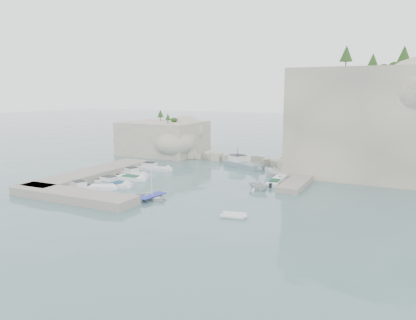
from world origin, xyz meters
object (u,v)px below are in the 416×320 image
at_px(rowboat, 152,199).
at_px(tender_east_a, 258,190).
at_px(motorboat_c, 131,180).
at_px(inflatable_dinghy, 233,217).
at_px(motorboat_e, 102,189).
at_px(motorboat_d, 114,186).
at_px(tender_east_c, 283,177).
at_px(tender_east_d, 278,176).
at_px(motorboat_a, 154,170).
at_px(tender_east_b, 274,184).
at_px(work_boat, 244,167).
at_px(motorboat_b, 135,176).
at_px(motorboat_f, 82,191).

bearing_deg(rowboat, tender_east_a, -36.29).
height_order(motorboat_c, inflatable_dinghy, motorboat_c).
bearing_deg(inflatable_dinghy, motorboat_e, 161.45).
xyz_separation_m(motorboat_d, tender_east_a, (19.67, 6.71, 0.00)).
relative_size(motorboat_c, tender_east_c, 1.13).
bearing_deg(tender_east_d, inflatable_dinghy, 169.66).
distance_m(motorboat_a, inflatable_dinghy, 29.15).
height_order(motorboat_d, tender_east_c, motorboat_d).
relative_size(motorboat_a, tender_east_b, 1.39).
bearing_deg(inflatable_dinghy, tender_east_d, 85.65).
distance_m(tender_east_b, work_boat, 13.95).
bearing_deg(tender_east_a, work_boat, 49.30).
relative_size(motorboat_e, tender_east_d, 0.91).
xyz_separation_m(motorboat_c, tender_east_b, (20.86, 6.65, 0.00)).
distance_m(motorboat_c, rowboat, 12.49).
distance_m(inflatable_dinghy, tender_east_a, 12.87).
bearing_deg(tender_east_b, motorboat_d, 114.90).
distance_m(motorboat_a, tender_east_a, 21.66).
bearing_deg(motorboat_a, motorboat_d, -89.78).
relative_size(motorboat_a, tender_east_c, 1.42).
bearing_deg(motorboat_e, motorboat_d, 71.00).
bearing_deg(motorboat_c, rowboat, -40.80).
bearing_deg(motorboat_d, motorboat_b, 109.15).
bearing_deg(tender_east_d, tender_east_b, 176.56).
height_order(motorboat_a, tender_east_d, tender_east_d).
distance_m(motorboat_a, tender_east_d, 21.17).
relative_size(motorboat_d, motorboat_f, 1.05).
height_order(rowboat, inflatable_dinghy, rowboat).
xyz_separation_m(inflatable_dinghy, tender_east_a, (-1.60, 12.77, 0.00)).
bearing_deg(work_boat, motorboat_e, -88.87).
bearing_deg(inflatable_dinghy, motorboat_d, 155.29).
relative_size(motorboat_a, motorboat_b, 1.09).
relative_size(motorboat_c, rowboat, 1.16).
bearing_deg(motorboat_c, tender_east_b, 18.12).
height_order(motorboat_a, motorboat_f, same).
xyz_separation_m(tender_east_b, tender_east_c, (-0.19, 5.21, 0.00)).
distance_m(motorboat_f, tender_east_c, 30.48).
bearing_deg(motorboat_a, motorboat_f, -97.22).
xyz_separation_m(motorboat_b, tender_east_c, (21.79, 9.38, 0.00)).
xyz_separation_m(inflatable_dinghy, work_boat, (-9.55, 27.83, 0.00)).
distance_m(rowboat, tender_east_c, 23.04).
xyz_separation_m(inflatable_dinghy, tender_east_b, (-0.60, 17.13, 0.00)).
bearing_deg(tender_east_c, rowboat, 150.27).
relative_size(motorboat_c, work_boat, 0.59).
bearing_deg(tender_east_d, motorboat_c, 107.87).
relative_size(motorboat_a, motorboat_d, 0.99).
bearing_deg(tender_east_c, motorboat_e, 131.96).
relative_size(rowboat, tender_east_d, 1.02).
bearing_deg(motorboat_a, rowboat, -62.77).
relative_size(motorboat_a, inflatable_dinghy, 2.32).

